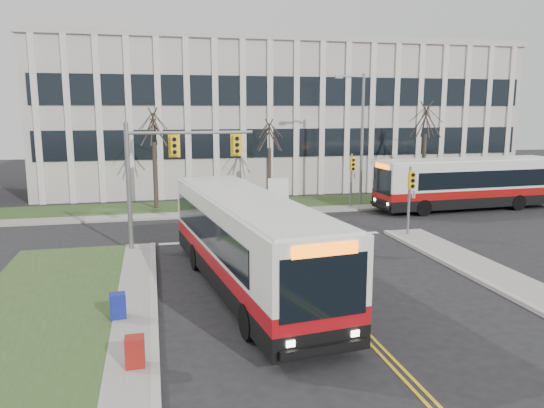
{
  "coord_description": "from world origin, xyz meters",
  "views": [
    {
      "loc": [
        -6.16,
        -18.66,
        6.8
      ],
      "look_at": [
        -0.23,
        7.47,
        2.0
      ],
      "focal_mm": 35.0,
      "sensor_mm": 36.0,
      "label": 1
    }
  ],
  "objects_px": {
    "bus_main": "(248,245)",
    "newspaper_box_red": "(135,354)",
    "newspaper_box_blue": "(118,308)",
    "directory_sign": "(278,190)",
    "bus_cross": "(467,185)",
    "streetlight": "(360,133)"
  },
  "relations": [
    {
      "from": "directory_sign",
      "to": "bus_main",
      "type": "bearing_deg",
      "value": -107.13
    },
    {
      "from": "bus_cross",
      "to": "newspaper_box_red",
      "type": "xyz_separation_m",
      "value": [
        -21.6,
        -18.61,
        -1.24
      ]
    },
    {
      "from": "bus_main",
      "to": "newspaper_box_red",
      "type": "height_order",
      "value": "bus_main"
    },
    {
      "from": "bus_main",
      "to": "bus_cross",
      "type": "distance_m",
      "value": 21.87
    },
    {
      "from": "directory_sign",
      "to": "bus_main",
      "type": "xyz_separation_m",
      "value": [
        -5.27,
        -17.11,
        0.59
      ]
    },
    {
      "from": "directory_sign",
      "to": "bus_cross",
      "type": "relative_size",
      "value": 0.16
    },
    {
      "from": "bus_main",
      "to": "newspaper_box_red",
      "type": "distance_m",
      "value": 7.02
    },
    {
      "from": "directory_sign",
      "to": "bus_main",
      "type": "distance_m",
      "value": 17.92
    },
    {
      "from": "streetlight",
      "to": "directory_sign",
      "type": "bearing_deg",
      "value": 166.77
    },
    {
      "from": "bus_main",
      "to": "newspaper_box_blue",
      "type": "bearing_deg",
      "value": -163.15
    },
    {
      "from": "directory_sign",
      "to": "bus_main",
      "type": "relative_size",
      "value": 0.15
    },
    {
      "from": "streetlight",
      "to": "bus_main",
      "type": "bearing_deg",
      "value": -124.35
    },
    {
      "from": "newspaper_box_blue",
      "to": "newspaper_box_red",
      "type": "xyz_separation_m",
      "value": [
        0.63,
        -3.52,
        0.0
      ]
    },
    {
      "from": "directory_sign",
      "to": "bus_cross",
      "type": "distance_m",
      "value": 12.98
    },
    {
      "from": "directory_sign",
      "to": "newspaper_box_blue",
      "type": "distance_m",
      "value": 21.62
    },
    {
      "from": "directory_sign",
      "to": "bus_cross",
      "type": "height_order",
      "value": "bus_cross"
    },
    {
      "from": "bus_main",
      "to": "newspaper_box_blue",
      "type": "distance_m",
      "value": 5.26
    },
    {
      "from": "bus_main",
      "to": "newspaper_box_red",
      "type": "bearing_deg",
      "value": -132.9
    },
    {
      "from": "streetlight",
      "to": "bus_main",
      "type": "relative_size",
      "value": 0.7
    },
    {
      "from": "bus_cross",
      "to": "streetlight",
      "type": "bearing_deg",
      "value": -115.4
    },
    {
      "from": "streetlight",
      "to": "newspaper_box_blue",
      "type": "relative_size",
      "value": 9.68
    },
    {
      "from": "directory_sign",
      "to": "newspaper_box_red",
      "type": "distance_m",
      "value": 24.55
    }
  ]
}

